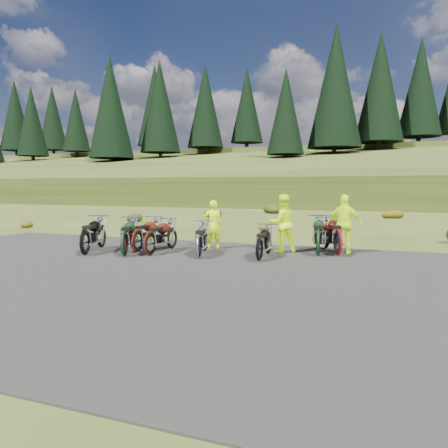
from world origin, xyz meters
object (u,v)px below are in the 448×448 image
at_px(motorcycle_3, 199,259).
at_px(motorcycle_7, 318,257).
at_px(motorcycle_0, 85,256).
at_px(person_middle, 213,225).

distance_m(motorcycle_3, motorcycle_7, 3.60).
height_order(motorcycle_0, motorcycle_3, motorcycle_0).
relative_size(motorcycle_3, motorcycle_7, 0.88).
height_order(motorcycle_3, motorcycle_7, motorcycle_7).
bearing_deg(motorcycle_3, person_middle, -5.49).
height_order(motorcycle_3, person_middle, person_middle).
bearing_deg(motorcycle_7, motorcycle_0, 101.18).
bearing_deg(motorcycle_3, motorcycle_7, -78.10).
height_order(motorcycle_0, person_middle, person_middle).
bearing_deg(motorcycle_0, motorcycle_7, -88.20).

